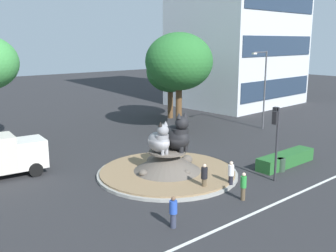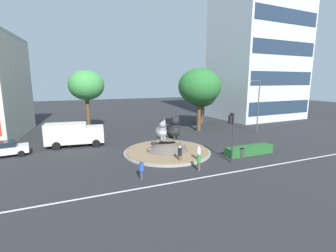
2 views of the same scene
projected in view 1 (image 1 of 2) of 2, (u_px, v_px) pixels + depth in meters
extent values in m
plane|color=#28282B|center=(167.00, 174.00, 25.96)|extent=(160.00, 160.00, 0.00)
cube|color=silver|center=(259.00, 211.00, 20.40)|extent=(112.00, 0.20, 0.01)
cylinder|color=gray|center=(167.00, 173.00, 25.94)|extent=(9.31, 9.31, 0.18)
cylinder|color=#846B4C|center=(167.00, 171.00, 25.90)|extent=(8.94, 8.94, 0.12)
cone|color=#564F47|center=(167.00, 161.00, 25.75)|extent=(4.47, 4.47, 1.34)
cylinder|color=#564F47|center=(167.00, 152.00, 25.62)|extent=(2.46, 2.46, 0.12)
ellipsoid|color=#564F47|center=(187.00, 160.00, 26.88)|extent=(0.90, 0.65, 0.72)
ellipsoid|color=#564F47|center=(152.00, 160.00, 26.98)|extent=(0.76, 0.74, 0.61)
ellipsoid|color=#564F47|center=(143.00, 173.00, 24.69)|extent=(0.56, 0.56, 0.45)
ellipsoid|color=#564F47|center=(187.00, 173.00, 24.74)|extent=(0.51, 0.44, 0.41)
ellipsoid|color=gray|center=(159.00, 142.00, 25.14)|extent=(1.32, 1.93, 1.34)
cylinder|color=gray|center=(162.00, 141.00, 24.82)|extent=(0.94, 0.94, 0.84)
sphere|color=gray|center=(163.00, 130.00, 24.55)|extent=(0.74, 0.74, 0.74)
torus|color=gray|center=(156.00, 147.00, 26.03)|extent=(0.85, 0.85, 0.17)
cone|color=gray|center=(166.00, 123.00, 24.58)|extent=(0.32, 0.32, 0.30)
cone|color=black|center=(160.00, 124.00, 24.35)|extent=(0.32, 0.32, 0.30)
cylinder|color=gray|center=(167.00, 152.00, 24.80)|extent=(0.23, 0.23, 0.33)
cylinder|color=gray|center=(163.00, 152.00, 24.63)|extent=(0.23, 0.23, 0.33)
ellipsoid|color=black|center=(176.00, 137.00, 25.74)|extent=(1.54, 2.32, 1.64)
cylinder|color=black|center=(180.00, 136.00, 25.35)|extent=(1.12, 1.12, 1.02)
sphere|color=black|center=(182.00, 123.00, 25.03)|extent=(0.90, 0.90, 0.90)
torus|color=black|center=(172.00, 143.00, 26.81)|extent=(1.08, 1.08, 0.20)
cone|color=black|center=(185.00, 115.00, 25.07)|extent=(0.39, 0.39, 0.37)
cone|color=black|center=(179.00, 116.00, 24.77)|extent=(0.39, 0.39, 0.37)
cylinder|color=black|center=(186.00, 149.00, 25.35)|extent=(0.29, 0.29, 0.41)
cylinder|color=black|center=(182.00, 150.00, 25.13)|extent=(0.29, 0.29, 0.41)
cylinder|color=#2D2D33|center=(277.00, 145.00, 24.28)|extent=(0.14, 0.14, 4.73)
cube|color=black|center=(275.00, 115.00, 24.03)|extent=(0.34, 0.27, 1.05)
sphere|color=#360606|center=(274.00, 110.00, 24.02)|extent=(0.18, 0.18, 0.18)
sphere|color=#392706|center=(274.00, 115.00, 24.09)|extent=(0.18, 0.18, 0.18)
sphere|color=green|center=(274.00, 120.00, 24.15)|extent=(0.18, 0.18, 0.18)
cube|color=black|center=(275.00, 118.00, 23.58)|extent=(0.23, 0.30, 0.80)
cube|color=#233347|center=(277.00, 88.00, 50.25)|extent=(15.39, 0.85, 2.45)
cube|color=#233347|center=(279.00, 46.00, 49.10)|extent=(15.39, 0.85, 2.45)
cube|color=#233347|center=(282.00, 1.00, 47.95)|extent=(15.39, 0.85, 2.45)
cube|color=#235B28|center=(286.00, 159.00, 27.77)|extent=(5.42, 1.20, 0.90)
cylinder|color=brown|center=(179.00, 110.00, 37.87)|extent=(0.61, 0.61, 4.22)
ellipsoid|color=#286B2D|center=(179.00, 61.00, 36.87)|extent=(6.42, 6.42, 5.45)
cylinder|color=brown|center=(170.00, 104.00, 44.64)|extent=(0.61, 0.61, 3.14)
ellipsoid|color=#286B2D|center=(170.00, 72.00, 43.85)|extent=(5.40, 5.40, 4.59)
cylinder|color=#4C4C51|center=(265.00, 91.00, 38.71)|extent=(0.16, 0.16, 7.74)
cylinder|color=#4C4C51|center=(261.00, 52.00, 37.15)|extent=(2.15, 0.28, 0.10)
cube|color=silver|center=(254.00, 54.00, 36.43)|extent=(0.50, 0.24, 0.16)
cylinder|color=brown|center=(204.00, 185.00, 23.05)|extent=(0.29, 0.29, 0.77)
cylinder|color=black|center=(204.00, 173.00, 22.90)|extent=(0.38, 0.38, 0.67)
sphere|color=beige|center=(204.00, 166.00, 22.80)|extent=(0.22, 0.22, 0.22)
cylinder|color=black|center=(231.00, 181.00, 23.61)|extent=(0.27, 0.27, 0.76)
cylinder|color=silver|center=(231.00, 170.00, 23.46)|extent=(0.36, 0.36, 0.66)
sphere|color=beige|center=(231.00, 163.00, 23.37)|extent=(0.22, 0.22, 0.22)
cylinder|color=brown|center=(243.00, 194.00, 21.72)|extent=(0.25, 0.25, 0.75)
cylinder|color=#288C38|center=(244.00, 182.00, 21.57)|extent=(0.33, 0.33, 0.65)
sphere|color=beige|center=(244.00, 174.00, 21.48)|extent=(0.21, 0.21, 0.21)
cylinder|color=#33384C|center=(173.00, 220.00, 18.51)|extent=(0.29, 0.29, 0.73)
cylinder|color=#284CB2|center=(173.00, 207.00, 18.37)|extent=(0.38, 0.38, 0.63)
sphere|color=brown|center=(173.00, 199.00, 18.28)|extent=(0.21, 0.21, 0.21)
cube|color=silver|center=(29.00, 153.00, 26.13)|extent=(2.17, 2.32, 1.86)
cylinder|color=black|center=(27.00, 162.00, 27.22)|extent=(0.93, 0.40, 0.90)
cylinder|color=black|center=(36.00, 170.00, 25.51)|extent=(0.93, 0.40, 0.90)
cylinder|color=#2D4233|center=(281.00, 165.00, 26.52)|extent=(0.56, 0.56, 0.90)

